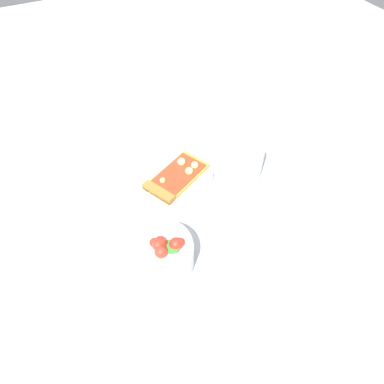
# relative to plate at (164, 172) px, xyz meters

# --- Properties ---
(ground_plane) EXTENTS (2.40, 2.40, 0.00)m
(ground_plane) POSITION_rel_plate_xyz_m (0.01, 0.01, -0.01)
(ground_plane) COLOR #B2B7BC
(ground_plane) RESTS_ON ground
(plate) EXTENTS (0.24, 0.24, 0.01)m
(plate) POSITION_rel_plate_xyz_m (0.00, 0.00, 0.00)
(plate) COLOR white
(plate) RESTS_ON ground_plane
(pizza_slice_main) EXTENTS (0.17, 0.14, 0.03)m
(pizza_slice_main) POSITION_rel_plate_xyz_m (0.01, -0.04, 0.01)
(pizza_slice_main) COLOR gold
(pizza_slice_main) RESTS_ON plate
(salad_bowl) EXTENTS (0.12, 0.12, 0.08)m
(salad_bowl) POSITION_rel_plate_xyz_m (-0.10, -0.22, 0.03)
(salad_bowl) COLOR white
(salad_bowl) RESTS_ON ground_plane
(soda_glass) EXTENTS (0.07, 0.07, 0.12)m
(soda_glass) POSITION_rel_plate_xyz_m (0.17, -0.09, 0.05)
(soda_glass) COLOR silver
(soda_glass) RESTS_ON ground_plane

